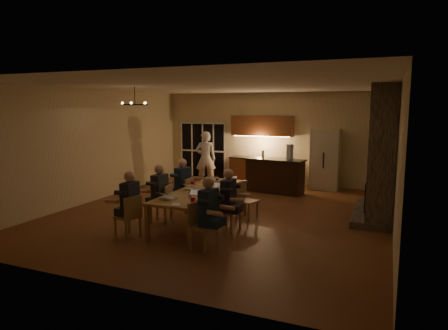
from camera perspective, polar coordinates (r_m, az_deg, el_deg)
floor at (r=10.24m, az=-0.17°, el=-6.94°), size 9.00×9.00×0.00m
back_wall at (r=14.20m, az=6.93°, el=3.80°), size 8.00×0.04×3.20m
left_wall at (r=12.08m, az=-18.06°, el=2.69°), size 0.04×9.00×3.20m
right_wall at (r=9.18m, az=23.64°, el=0.78°), size 0.04×9.00×3.20m
ceiling at (r=9.90m, az=-0.17°, el=11.35°), size 8.00×9.00×0.04m
french_doors at (r=15.16m, az=-3.03°, el=2.04°), size 1.86×0.08×2.10m
fireplace at (r=10.37m, az=21.78°, el=1.66°), size 0.58×2.50×3.20m
kitchenette at (r=14.02m, az=5.37°, el=2.13°), size 2.24×0.68×2.40m
refrigerator at (r=13.51m, az=14.24°, el=0.83°), size 0.90×0.68×2.00m
dining_table at (r=9.49m, az=-3.12°, el=-5.83°), size 1.10×3.29×0.75m
bar_island at (r=12.71m, az=7.26°, el=-1.53°), size 1.95×0.93×1.08m
chair_left_near at (r=8.56m, az=-13.65°, el=-7.14°), size 0.54×0.54×0.89m
chair_left_mid at (r=9.52m, az=-9.00°, el=-5.45°), size 0.50×0.50×0.89m
chair_left_far at (r=10.38m, az=-5.96°, el=-4.25°), size 0.44×0.44×0.89m
chair_right_near at (r=7.66m, az=-2.91°, el=-8.73°), size 0.54×0.54×0.89m
chair_right_mid at (r=8.74m, az=0.67°, el=-6.58°), size 0.52×0.52×0.89m
chair_right_far at (r=9.70m, az=3.30°, el=-5.10°), size 0.54×0.54×0.89m
person_left_near at (r=8.55m, az=-13.25°, el=-5.44°), size 0.62×0.62×1.38m
person_right_near at (r=7.64m, az=-2.22°, el=-6.88°), size 0.66×0.66×1.38m
person_left_mid at (r=9.39m, az=-9.14°, el=-4.12°), size 0.62×0.62×1.38m
person_right_mid at (r=8.63m, az=0.63°, el=-5.10°), size 0.62×0.62×1.38m
person_left_far at (r=10.37m, az=-5.91°, el=-2.88°), size 0.70×0.70×1.38m
standing_person at (r=13.68m, az=-2.64°, el=0.91°), size 0.81×0.69×1.88m
chandelier at (r=10.41m, az=-12.60°, el=8.42°), size 0.64×0.64×0.03m
laptop_a at (r=8.60m, az=-7.98°, el=-4.05°), size 0.37×0.34×0.23m
laptop_b at (r=8.49m, az=-3.93°, el=-4.15°), size 0.38×0.36×0.23m
laptop_c at (r=9.50m, az=-4.52°, el=-2.82°), size 0.34×0.31×0.23m
laptop_d at (r=9.30m, az=-1.81°, el=-3.04°), size 0.41×0.39×0.23m
laptop_e at (r=10.49m, az=-1.39°, el=-1.75°), size 0.34×0.31×0.23m
laptop_f at (r=10.16m, az=0.93°, el=-2.08°), size 0.39×0.37×0.23m
mug_front at (r=9.04m, az=-4.63°, el=-3.80°), size 0.08×0.08×0.10m
mug_mid at (r=9.85m, az=-1.54°, el=-2.78°), size 0.09×0.09×0.10m
mug_back at (r=10.23m, az=-2.72°, el=-2.37°), size 0.08×0.08×0.10m
redcup_near at (r=8.15m, az=-4.45°, el=-5.06°), size 0.10×0.10×0.12m
redcup_mid at (r=9.89m, az=-4.50°, el=-2.69°), size 0.10×0.10×0.12m
can_silver at (r=8.73m, az=-4.88°, el=-4.17°), size 0.07×0.07×0.12m
can_cola at (r=10.66m, az=-1.00°, el=-1.88°), size 0.07×0.07×0.12m
can_right at (r=9.50m, az=-0.09°, el=-3.12°), size 0.07×0.07×0.12m
plate_near at (r=8.76m, az=-2.92°, el=-4.45°), size 0.27×0.27×0.02m
plate_left at (r=8.80m, az=-7.39°, el=-4.44°), size 0.26×0.26×0.02m
plate_far at (r=9.88m, az=0.82°, el=-2.98°), size 0.23×0.23×0.02m
notepad at (r=8.05m, az=-6.85°, el=-5.65°), size 0.25×0.27×0.01m
bar_bottle at (r=12.85m, az=5.59°, el=1.57°), size 0.08×0.08×0.24m
bar_blender at (r=12.46m, az=9.40°, el=1.85°), size 0.20×0.20×0.48m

